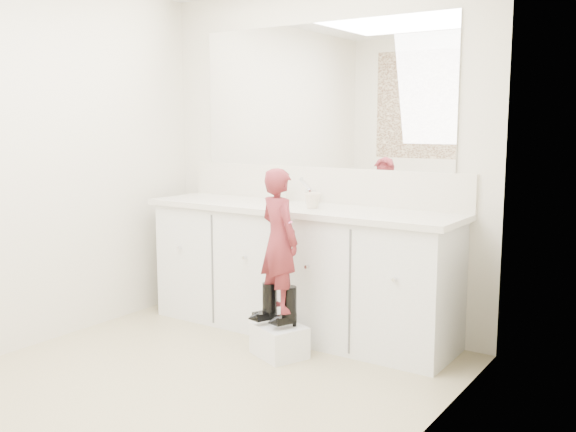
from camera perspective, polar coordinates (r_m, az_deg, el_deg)
The scene contains 16 objects.
floor at distance 3.69m, azimuth -9.80°, elevation -15.05°, with size 3.00×3.00×0.00m, color #948760.
wall_back at distance 4.59m, azimuth 2.87°, elevation 5.12°, with size 2.60×2.60×0.00m, color beige.
wall_left at distance 4.40m, azimuth -22.58°, elevation 4.35°, with size 3.00×3.00×0.00m, color beige.
wall_right at distance 2.67m, azimuth 10.23°, elevation 2.66°, with size 3.00×3.00×0.00m, color beige.
vanity_cabinet at distance 4.47m, azimuth 0.98°, elevation -5.00°, with size 2.20×0.55×0.85m, color silver.
countertop at distance 4.38m, azimuth 0.89°, elevation 0.63°, with size 2.28×0.58×0.04m, color beige.
backsplash at distance 4.60m, azimuth 2.76°, elevation 2.81°, with size 2.28×0.03×0.25m, color beige.
mirror at distance 4.58m, azimuth 2.84°, elevation 10.62°, with size 2.00×0.02×1.00m, color white.
faucet at distance 4.51m, azimuth 2.03°, elevation 1.75°, with size 0.08×0.08×0.10m, color silver.
cup at distance 4.26m, azimuth 2.18°, elevation 1.38°, with size 0.11×0.11×0.10m, color beige.
soap_bottle at distance 4.57m, azimuth -0.99°, elevation 2.51°, with size 0.09×0.10×0.21m, color silver.
step_stool at distance 4.10m, azimuth -0.77°, elevation -11.00°, with size 0.31×0.26×0.20m, color silver.
boot_left at distance 4.07m, azimuth -1.65°, elevation -7.76°, with size 0.10×0.17×0.26m, color black, non-canonical shape.
boot_right at distance 3.99m, azimuth 0.12°, elevation -8.10°, with size 0.10×0.17×0.26m, color black, non-canonical shape.
toddler at distance 3.93m, azimuth -0.79°, elevation -2.15°, with size 0.32×0.21×0.88m, color #B03642.
toothbrush at distance 3.85m, azimuth -0.21°, elevation -0.75°, with size 0.01×0.01×0.14m, color pink.
Camera 1 is at (2.36, -2.43, 1.46)m, focal length 40.00 mm.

